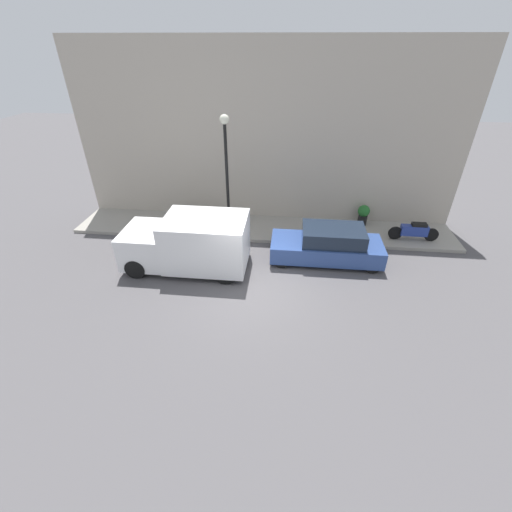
% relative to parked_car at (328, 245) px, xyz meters
% --- Properties ---
extents(ground_plane, '(60.00, 60.00, 0.00)m').
position_rel_parked_car_xyz_m(ground_plane, '(-2.03, 2.67, -0.65)').
color(ground_plane, '#514F51').
extents(sidewalk, '(2.33, 16.46, 0.14)m').
position_rel_parked_car_xyz_m(sidewalk, '(2.17, 2.67, -0.58)').
color(sidewalk, gray).
rests_on(sidewalk, ground_plane).
extents(building_facade, '(0.30, 16.46, 7.42)m').
position_rel_parked_car_xyz_m(building_facade, '(3.48, 2.67, 3.06)').
color(building_facade, '#B2A899').
rests_on(building_facade, ground_plane).
extents(parked_car, '(1.64, 4.16, 1.38)m').
position_rel_parked_car_xyz_m(parked_car, '(0.00, 0.00, 0.00)').
color(parked_car, '#2D4784').
rests_on(parked_car, ground_plane).
extents(delivery_van, '(2.10, 4.47, 1.99)m').
position_rel_parked_car_xyz_m(delivery_van, '(-0.96, 5.10, 0.36)').
color(delivery_van, white).
rests_on(delivery_van, ground_plane).
extents(motorcycle_blue, '(0.30, 2.00, 0.78)m').
position_rel_parked_car_xyz_m(motorcycle_blue, '(1.68, -3.64, -0.08)').
color(motorcycle_blue, navy).
rests_on(motorcycle_blue, sidewalk).
extents(scooter_silver, '(0.30, 1.82, 0.82)m').
position_rel_parked_car_xyz_m(scooter_silver, '(1.58, 5.84, -0.06)').
color(scooter_silver, '#B7B7BF').
rests_on(scooter_silver, sidewalk).
extents(streetlamp, '(0.35, 0.35, 4.83)m').
position_rel_parked_car_xyz_m(streetlamp, '(1.45, 4.03, 2.73)').
color(streetlamp, black).
rests_on(streetlamp, sidewalk).
extents(potted_plant, '(0.52, 0.52, 0.92)m').
position_rel_parked_car_xyz_m(potted_plant, '(2.91, -1.76, 0.01)').
color(potted_plant, black).
rests_on(potted_plant, sidewalk).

